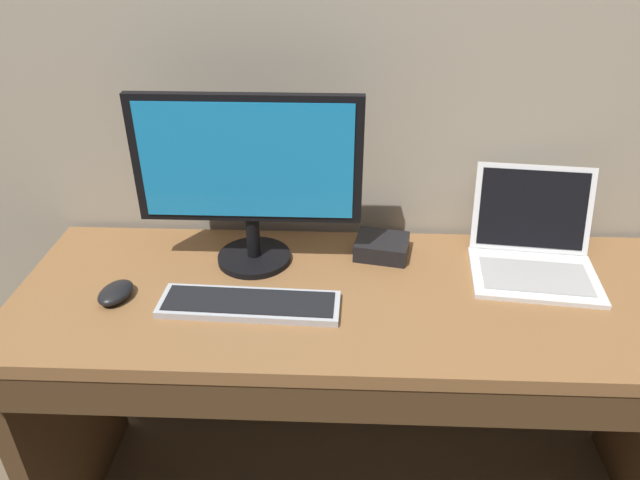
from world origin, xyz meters
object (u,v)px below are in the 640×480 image
object	(u,v)px
laptop_white	(533,246)
external_monitor	(248,174)
wired_keyboard	(249,304)
external_drive_box	(382,247)
computer_mouse	(116,293)

from	to	relation	value
laptop_white	external_monitor	xyz separation A→B (m)	(-0.70, -0.02, 0.19)
wired_keyboard	external_drive_box	xyz separation A→B (m)	(0.31, 0.24, 0.01)
external_monitor	external_drive_box	size ratio (longest dim) A/B	4.04
laptop_white	external_drive_box	xyz separation A→B (m)	(-0.38, 0.03, -0.03)
computer_mouse	external_monitor	bearing A→B (deg)	44.41
external_monitor	external_drive_box	xyz separation A→B (m)	(0.33, 0.05, -0.22)
laptop_white	external_monitor	world-z (taller)	external_monitor
computer_mouse	external_drive_box	size ratio (longest dim) A/B	0.75
computer_mouse	wired_keyboard	bearing A→B (deg)	11.01
wired_keyboard	external_drive_box	size ratio (longest dim) A/B	3.11
laptop_white	external_drive_box	size ratio (longest dim) A/B	2.47
wired_keyboard	external_monitor	bearing A→B (deg)	94.89
external_monitor	external_drive_box	world-z (taller)	external_monitor
wired_keyboard	computer_mouse	world-z (taller)	computer_mouse
external_monitor	computer_mouse	distance (m)	0.41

